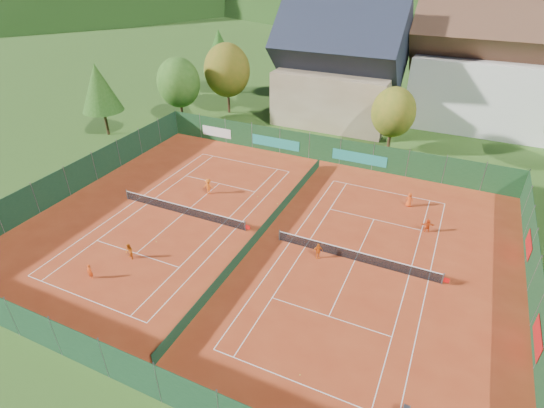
{
  "coord_description": "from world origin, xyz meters",
  "views": [
    {
      "loc": [
        12.97,
        -26.12,
        20.8
      ],
      "look_at": [
        0.0,
        2.0,
        2.0
      ],
      "focal_mm": 28.0,
      "sensor_mm": 36.0,
      "label": 1
    }
  ],
  "objects_px": {
    "player_left_far": "(208,186)",
    "player_right_far_a": "(409,200)",
    "player_left_near": "(90,272)",
    "player_right_near": "(318,251)",
    "chalet": "(339,71)",
    "hotel_block_a": "(497,70)",
    "player_right_far_b": "(428,226)",
    "player_left_mid": "(129,252)"
  },
  "relations": [
    {
      "from": "player_left_far",
      "to": "player_right_far_a",
      "type": "relative_size",
      "value": 1.12
    },
    {
      "from": "player_left_near",
      "to": "player_right_near",
      "type": "height_order",
      "value": "player_right_near"
    },
    {
      "from": "chalet",
      "to": "player_left_far",
      "type": "relative_size",
      "value": 10.28
    },
    {
      "from": "chalet",
      "to": "player_right_far_a",
      "type": "height_order",
      "value": "chalet"
    },
    {
      "from": "hotel_block_a",
      "to": "player_right_far_b",
      "type": "distance_m",
      "value": 30.57
    },
    {
      "from": "chalet",
      "to": "hotel_block_a",
      "type": "relative_size",
      "value": 0.75
    },
    {
      "from": "player_right_far_a",
      "to": "player_left_far",
      "type": "bearing_deg",
      "value": 27.59
    },
    {
      "from": "chalet",
      "to": "player_right_near",
      "type": "bearing_deg",
      "value": -75.05
    },
    {
      "from": "player_right_near",
      "to": "player_right_far_a",
      "type": "xyz_separation_m",
      "value": [
        5.13,
        10.92,
        0.02
      ]
    },
    {
      "from": "chalet",
      "to": "player_left_mid",
      "type": "height_order",
      "value": "chalet"
    },
    {
      "from": "player_right_near",
      "to": "player_right_far_b",
      "type": "distance_m",
      "value": 10.29
    },
    {
      "from": "player_left_mid",
      "to": "player_left_far",
      "type": "height_order",
      "value": "player_left_far"
    },
    {
      "from": "chalet",
      "to": "player_right_far_a",
      "type": "relative_size",
      "value": 11.55
    },
    {
      "from": "hotel_block_a",
      "to": "player_right_near",
      "type": "xyz_separation_m",
      "value": [
        -10.75,
        -36.9,
        -6.7
      ]
    },
    {
      "from": "player_right_near",
      "to": "player_right_far_a",
      "type": "bearing_deg",
      "value": 30.61
    },
    {
      "from": "player_left_near",
      "to": "player_right_far_a",
      "type": "relative_size",
      "value": 0.89
    },
    {
      "from": "player_left_mid",
      "to": "player_left_far",
      "type": "distance_m",
      "value": 11.33
    },
    {
      "from": "player_left_far",
      "to": "player_right_far_a",
      "type": "xyz_separation_m",
      "value": [
        18.27,
        5.79,
        -0.09
      ]
    },
    {
      "from": "hotel_block_a",
      "to": "player_right_far_b",
      "type": "xyz_separation_m",
      "value": [
        -3.5,
        -29.6,
        -6.76
      ]
    },
    {
      "from": "player_left_near",
      "to": "player_right_far_a",
      "type": "bearing_deg",
      "value": 45.27
    },
    {
      "from": "player_right_far_b",
      "to": "player_left_mid",
      "type": "bearing_deg",
      "value": 16.42
    },
    {
      "from": "hotel_block_a",
      "to": "player_right_near",
      "type": "bearing_deg",
      "value": -106.24
    },
    {
      "from": "player_right_near",
      "to": "chalet",
      "type": "bearing_deg",
      "value": 70.74
    },
    {
      "from": "player_left_near",
      "to": "player_right_far_a",
      "type": "height_order",
      "value": "player_right_far_a"
    },
    {
      "from": "player_right_near",
      "to": "player_left_mid",
      "type": "bearing_deg",
      "value": 170.93
    },
    {
      "from": "player_right_far_a",
      "to": "player_left_mid",
      "type": "bearing_deg",
      "value": 53.04
    },
    {
      "from": "player_left_mid",
      "to": "player_right_far_b",
      "type": "xyz_separation_m",
      "value": [
        20.45,
        13.5,
        -0.07
      ]
    },
    {
      "from": "player_left_far",
      "to": "player_right_near",
      "type": "height_order",
      "value": "player_left_far"
    },
    {
      "from": "player_right_near",
      "to": "player_right_far_b",
      "type": "xyz_separation_m",
      "value": [
        7.25,
        7.3,
        -0.06
      ]
    },
    {
      "from": "chalet",
      "to": "player_right_far_b",
      "type": "relative_size",
      "value": 13.06
    },
    {
      "from": "player_left_far",
      "to": "player_right_far_a",
      "type": "height_order",
      "value": "player_left_far"
    },
    {
      "from": "player_left_near",
      "to": "player_left_mid",
      "type": "xyz_separation_m",
      "value": [
        1.06,
        3.01,
        0.06
      ]
    },
    {
      "from": "hotel_block_a",
      "to": "player_right_far_b",
      "type": "height_order",
      "value": "hotel_block_a"
    },
    {
      "from": "player_left_near",
      "to": "player_right_near",
      "type": "relative_size",
      "value": 0.91
    },
    {
      "from": "player_left_near",
      "to": "player_left_far",
      "type": "bearing_deg",
      "value": 84.73
    },
    {
      "from": "player_left_far",
      "to": "player_right_near",
      "type": "distance_m",
      "value": 14.1
    },
    {
      "from": "player_right_far_a",
      "to": "player_right_far_b",
      "type": "xyz_separation_m",
      "value": [
        2.12,
        -3.62,
        -0.08
      ]
    },
    {
      "from": "player_left_mid",
      "to": "player_right_far_b",
      "type": "bearing_deg",
      "value": 60.46
    },
    {
      "from": "player_left_near",
      "to": "player_left_far",
      "type": "xyz_separation_m",
      "value": [
        1.12,
        14.34,
        0.16
      ]
    },
    {
      "from": "player_left_far",
      "to": "player_right_far_b",
      "type": "relative_size",
      "value": 1.27
    },
    {
      "from": "player_right_near",
      "to": "player_right_far_a",
      "type": "relative_size",
      "value": 0.97
    },
    {
      "from": "chalet",
      "to": "player_left_mid",
      "type": "bearing_deg",
      "value": -97.6
    }
  ]
}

